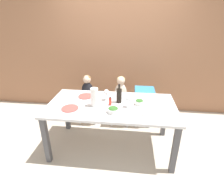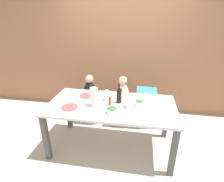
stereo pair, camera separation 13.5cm
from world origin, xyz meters
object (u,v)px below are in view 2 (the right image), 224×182
object	(u,v)px
wine_glass_far	(107,92)
salad_bowl_large	(112,110)
chair_far_left	(91,103)
person_child_center	(123,90)
dinner_plate_front_left	(70,107)
dinner_plate_front_right	(147,114)
salad_bowl_small	(139,103)
paper_towel_roll	(94,97)
wine_glass_near	(128,100)
person_child_left	(90,88)
dinner_plate_back_right	(149,99)
chair_far_center	(122,105)
chair_right_highchair	(146,98)
wine_bottle	(119,95)
dinner_plate_back_left	(87,96)

from	to	relation	value
wine_glass_far	salad_bowl_large	distance (m)	0.40
chair_far_left	person_child_center	size ratio (longest dim) A/B	0.88
dinner_plate_front_left	dinner_plate_front_right	xyz separation A→B (m)	(1.07, -0.00, 0.00)
salad_bowl_large	salad_bowl_small	world-z (taller)	same
paper_towel_roll	wine_glass_near	size ratio (longest dim) A/B	1.55
person_child_left	dinner_plate_back_right	xyz separation A→B (m)	(1.08, -0.45, 0.07)
chair_far_center	wine_glass_far	size ratio (longest dim) A/B	2.56
person_child_center	dinner_plate_front_right	world-z (taller)	person_child_center
chair_right_highchair	salad_bowl_large	xyz separation A→B (m)	(-0.47, -0.95, 0.24)
chair_far_center	person_child_left	distance (m)	0.70
person_child_left	wine_bottle	xyz separation A→B (m)	(0.64, -0.64, 0.18)
chair_far_left	chair_far_center	bearing A→B (deg)	0.00
chair_far_left	wine_glass_far	xyz separation A→B (m)	(0.45, -0.59, 0.51)
dinner_plate_front_left	chair_far_left	bearing A→B (deg)	88.94
salad_bowl_small	dinner_plate_back_right	xyz separation A→B (m)	(0.14, 0.23, -0.03)
chair_far_center	wine_bottle	distance (m)	0.81
salad_bowl_small	dinner_plate_front_left	bearing A→B (deg)	-166.38
person_child_center	dinner_plate_back_right	distance (m)	0.64
salad_bowl_large	dinner_plate_back_right	bearing A→B (deg)	45.57
chair_far_left	person_child_center	world-z (taller)	person_child_center
wine_bottle	salad_bowl_large	bearing A→B (deg)	-100.13
wine_bottle	paper_towel_roll	size ratio (longest dim) A/B	1.07
person_child_center	dinner_plate_front_right	bearing A→B (deg)	-65.02
wine_bottle	dinner_plate_back_left	world-z (taller)	wine_bottle
chair_far_center	salad_bowl_small	size ratio (longest dim) A/B	3.56
person_child_center	salad_bowl_large	world-z (taller)	person_child_center
wine_bottle	wine_glass_far	distance (m)	0.20
chair_right_highchair	wine_glass_far	world-z (taller)	wine_glass_far
dinner_plate_back_left	dinner_plate_back_right	xyz separation A→B (m)	(0.98, 0.05, 0.00)
chair_right_highchair	dinner_plate_front_left	world-z (taller)	dinner_plate_front_left
chair_far_center	person_child_center	world-z (taller)	person_child_center
wine_glass_near	dinner_plate_back_right	distance (m)	0.46
paper_towel_roll	dinner_plate_back_left	xyz separation A→B (m)	(-0.21, 0.29, -0.13)
dinner_plate_front_right	chair_far_center	bearing A→B (deg)	115.00
person_child_center	salad_bowl_small	bearing A→B (deg)	-65.50
salad_bowl_small	dinner_plate_front_left	distance (m)	0.98
person_child_left	wine_glass_far	distance (m)	0.76
chair_far_center	dinner_plate_back_right	bearing A→B (deg)	-44.82
person_child_center	wine_bottle	size ratio (longest dim) A/B	1.74
chair_far_center	salad_bowl_small	xyz separation A→B (m)	(0.31, -0.68, 0.43)
wine_glass_near	chair_far_center	bearing A→B (deg)	101.26
chair_far_left	dinner_plate_front_right	size ratio (longest dim) A/B	1.92
person_child_center	salad_bowl_small	size ratio (longest dim) A/B	4.03
chair_right_highchair	salad_bowl_small	world-z (taller)	salad_bowl_small
person_child_left	dinner_plate_back_right	size ratio (longest dim) A/B	2.17
chair_far_left	salad_bowl_small	size ratio (longest dim) A/B	3.56
dinner_plate_front_left	dinner_plate_back_right	distance (m)	1.19
dinner_plate_back_left	dinner_plate_back_right	size ratio (longest dim) A/B	1.00
chair_far_left	dinner_plate_front_left	distance (m)	0.99
person_child_center	wine_glass_near	bearing A→B (deg)	-78.75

